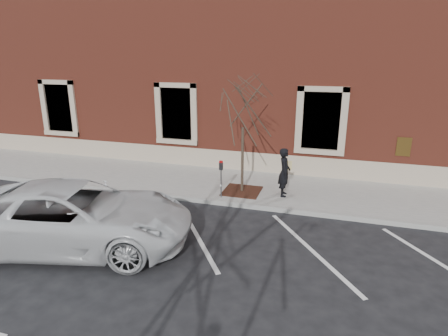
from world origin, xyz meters
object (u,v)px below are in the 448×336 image
(sapling, at_px, (243,109))
(white_truck, at_px, (74,216))
(man, at_px, (284,172))
(parking_meter, at_px, (221,172))

(sapling, bearing_deg, white_truck, -124.46)
(man, bearing_deg, white_truck, 128.77)
(parking_meter, height_order, sapling, sapling)
(sapling, height_order, white_truck, sapling)
(sapling, xyz_separation_m, white_truck, (-3.28, -4.78, -2.25))
(man, distance_m, parking_meter, 2.17)
(man, relative_size, sapling, 0.40)
(man, relative_size, parking_meter, 1.29)
(man, xyz_separation_m, sapling, (-1.47, -0.05, 2.11))
(parking_meter, bearing_deg, man, 17.25)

